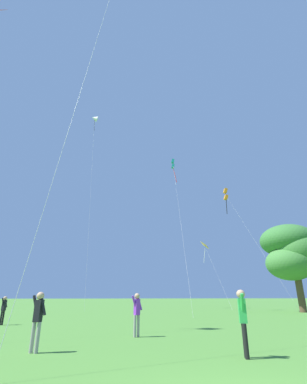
# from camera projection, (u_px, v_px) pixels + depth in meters

# --- Properties ---
(kite_teal_box) EXTENTS (1.74, 10.86, 19.07)m
(kite_teal_box) POSITION_uv_depth(u_px,v_px,m) (173.00, 165.00, 38.02)
(kite_teal_box) COLOR teal
(kite_teal_box) RESTS_ON ground_plane
(kite_white_distant) EXTENTS (1.78, 7.99, 29.46)m
(kite_white_distant) POSITION_uv_depth(u_px,v_px,m) (95.00, 119.00, 46.07)
(kite_white_distant) COLOR white
(kite_white_distant) RESTS_ON ground_plane
(kite_orange_box) EXTENTS (3.18, 10.38, 18.08)m
(kite_orange_box) POSITION_uv_depth(u_px,v_px,m) (226.00, 195.00, 45.69)
(kite_orange_box) COLOR orange
(kite_orange_box) RESTS_ON ground_plane
(kite_yellow_diamond) EXTENTS (1.58, 6.41, 9.26)m
(kite_yellow_diamond) POSITION_uv_depth(u_px,v_px,m) (205.00, 249.00, 41.51)
(kite_yellow_diamond) COLOR yellow
(kite_yellow_diamond) RESTS_ON ground_plane
(person_far_back) EXTENTS (0.52, 0.34, 1.72)m
(person_far_back) POSITION_uv_depth(u_px,v_px,m) (137.00, 310.00, 12.09)
(person_far_back) COLOR gray
(person_far_back) RESTS_ON ground_plane
(person_near_tree) EXTENTS (0.26, 0.57, 1.78)m
(person_near_tree) POSITION_uv_depth(u_px,v_px,m) (243.00, 316.00, 8.09)
(person_near_tree) COLOR black
(person_near_tree) RESTS_ON ground_plane
(person_in_red_shirt) EXTENTS (0.54, 0.30, 1.73)m
(person_in_red_shirt) POSITION_uv_depth(u_px,v_px,m) (38.00, 315.00, 8.79)
(person_in_red_shirt) COLOR gray
(person_in_red_shirt) RESTS_ON ground_plane
(person_in_blue_jacket) EXTENTS (0.29, 0.50, 1.59)m
(person_in_blue_jacket) POSITION_uv_depth(u_px,v_px,m) (4.00, 308.00, 16.92)
(person_in_blue_jacket) COLOR black
(person_in_blue_jacket) RESTS_ON ground_plane
(tree_left_oak) EXTENTS (6.04, 6.41, 9.39)m
(tree_left_oak) POSITION_uv_depth(u_px,v_px,m) (291.00, 251.00, 31.64)
(tree_left_oak) COLOR brown
(tree_left_oak) RESTS_ON ground_plane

